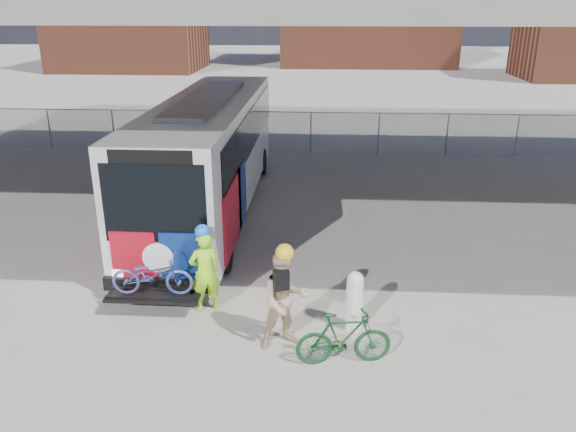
# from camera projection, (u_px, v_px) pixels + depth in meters

# --- Properties ---
(ground) EXTENTS (160.00, 160.00, 0.00)m
(ground) POSITION_uv_depth(u_px,v_px,m) (259.00, 269.00, 14.21)
(ground) COLOR #9E9991
(ground) RESTS_ON ground
(bus) EXTENTS (2.67, 12.90, 3.69)m
(bus) POSITION_uv_depth(u_px,v_px,m) (210.00, 147.00, 17.58)
(bus) COLOR silver
(bus) RESTS_ON ground
(chainlink_fence) EXTENTS (30.00, 0.06, 30.00)m
(chainlink_fence) POSITION_uv_depth(u_px,v_px,m) (289.00, 121.00, 24.90)
(chainlink_fence) COLOR gray
(chainlink_fence) RESTS_ON ground
(brick_buildings) EXTENTS (54.00, 22.00, 12.00)m
(brick_buildings) POSITION_uv_depth(u_px,v_px,m) (323.00, 12.00, 57.20)
(brick_buildings) COLOR brown
(brick_buildings) RESTS_ON ground
(bollard) EXTENTS (0.34, 0.34, 1.30)m
(bollard) POSITION_uv_depth(u_px,v_px,m) (355.00, 299.00, 11.39)
(bollard) COLOR white
(bollard) RESTS_ON ground
(cyclist_hivis) EXTENTS (0.80, 0.70, 2.01)m
(cyclist_hivis) POSITION_uv_depth(u_px,v_px,m) (204.00, 270.00, 12.02)
(cyclist_hivis) COLOR #A3FF1A
(cyclist_hivis) RESTS_ON ground
(cyclist_tan) EXTENTS (1.17, 1.05, 2.16)m
(cyclist_tan) POSITION_uv_depth(u_px,v_px,m) (285.00, 299.00, 10.73)
(cyclist_tan) COLOR tan
(cyclist_tan) RESTS_ON ground
(bike_parked) EXTENTS (1.84, 0.78, 1.07)m
(bike_parked) POSITION_uv_depth(u_px,v_px,m) (344.00, 338.00, 10.34)
(bike_parked) COLOR #15421F
(bike_parked) RESTS_ON ground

